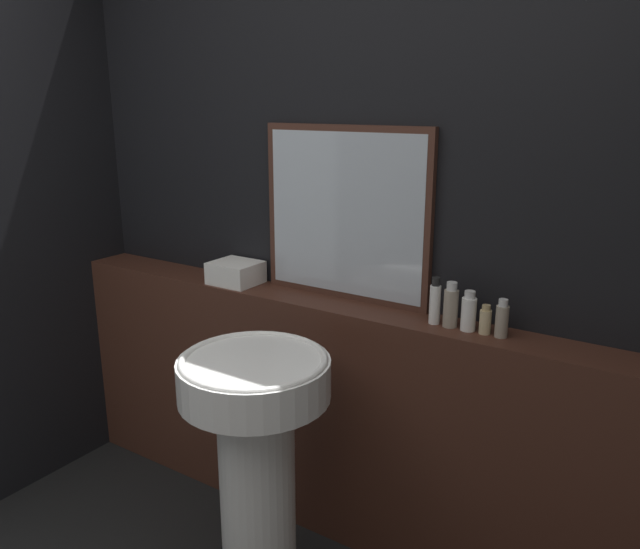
# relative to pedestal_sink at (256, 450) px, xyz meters

# --- Properties ---
(wall_back) EXTENTS (8.00, 0.06, 2.50)m
(wall_back) POSITION_rel_pedestal_sink_xyz_m (-0.08, 0.63, 0.65)
(wall_back) COLOR black
(wall_back) RESTS_ON ground_plane
(vanity_counter) EXTENTS (2.52, 0.20, 0.99)m
(vanity_counter) POSITION_rel_pedestal_sink_xyz_m (-0.08, 0.50, -0.11)
(vanity_counter) COLOR #422319
(vanity_counter) RESTS_ON ground_plane
(pedestal_sink) EXTENTS (0.51, 0.51, 0.94)m
(pedestal_sink) POSITION_rel_pedestal_sink_xyz_m (0.00, 0.00, 0.00)
(pedestal_sink) COLOR white
(pedestal_sink) RESTS_ON ground_plane
(mirror) EXTENTS (0.72, 0.03, 0.67)m
(mirror) POSITION_rel_pedestal_sink_xyz_m (-0.00, 0.58, 0.72)
(mirror) COLOR #47281E
(mirror) RESTS_ON vanity_counter
(towel_stack) EXTENTS (0.20, 0.18, 0.09)m
(towel_stack) POSITION_rel_pedestal_sink_xyz_m (-0.50, 0.50, 0.44)
(towel_stack) COLOR white
(towel_stack) RESTS_ON vanity_counter
(shampoo_bottle) EXTENTS (0.04, 0.04, 0.17)m
(shampoo_bottle) POSITION_rel_pedestal_sink_xyz_m (0.41, 0.50, 0.47)
(shampoo_bottle) COLOR white
(shampoo_bottle) RESTS_ON vanity_counter
(conditioner_bottle) EXTENTS (0.05, 0.05, 0.16)m
(conditioner_bottle) POSITION_rel_pedestal_sink_xyz_m (0.47, 0.50, 0.46)
(conditioner_bottle) COLOR gray
(conditioner_bottle) RESTS_ON vanity_counter
(lotion_bottle) EXTENTS (0.05, 0.05, 0.14)m
(lotion_bottle) POSITION_rel_pedestal_sink_xyz_m (0.54, 0.50, 0.45)
(lotion_bottle) COLOR white
(lotion_bottle) RESTS_ON vanity_counter
(body_wash_bottle) EXTENTS (0.04, 0.04, 0.10)m
(body_wash_bottle) POSITION_rel_pedestal_sink_xyz_m (0.60, 0.50, 0.44)
(body_wash_bottle) COLOR #C6B284
(body_wash_bottle) RESTS_ON vanity_counter
(hand_soap_bottle) EXTENTS (0.04, 0.04, 0.13)m
(hand_soap_bottle) POSITION_rel_pedestal_sink_xyz_m (0.65, 0.50, 0.45)
(hand_soap_bottle) COLOR gray
(hand_soap_bottle) RESTS_ON vanity_counter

